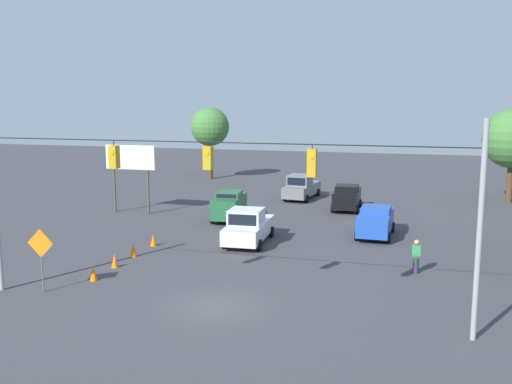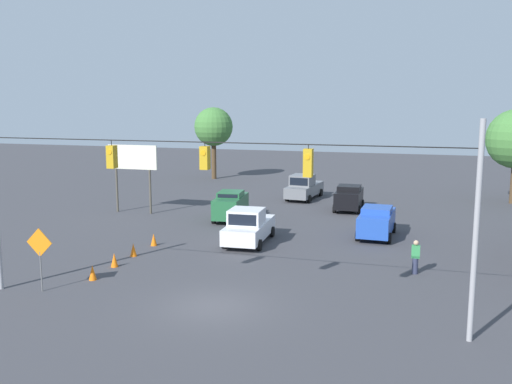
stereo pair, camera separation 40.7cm
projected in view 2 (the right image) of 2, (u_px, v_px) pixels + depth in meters
ground_plane at (213, 306)px, 23.29m from camera, size 140.00×140.00×0.00m
overhead_signal_span at (207, 195)px, 21.93m from camera, size 19.85×0.38×7.74m
pickup_truck_grey_withflow_deep at (304, 188)px, 48.22m from camera, size 2.53×5.52×2.12m
sedan_black_oncoming_deep at (349, 197)px, 43.27m from camera, size 2.07×4.06×1.91m
pickup_truck_white_withflow_mid at (249, 227)px, 33.38m from camera, size 2.42×5.22×2.12m
sedan_blue_oncoming_far at (377, 221)px, 34.93m from camera, size 2.21×4.57×1.87m
sedan_green_withflow_far at (231, 205)px, 39.79m from camera, size 2.30×4.37×2.03m
traffic_cone_nearest at (93, 273)px, 26.63m from camera, size 0.37×0.37×0.71m
traffic_cone_second at (114, 260)px, 28.71m from camera, size 0.37×0.37×0.71m
traffic_cone_third at (133, 250)px, 30.65m from camera, size 0.37×0.37×0.71m
traffic_cone_fourth at (154, 240)px, 32.89m from camera, size 0.37×0.37×0.71m
roadside_billboard at (133, 163)px, 41.93m from camera, size 3.92×0.16×5.05m
work_zone_sign at (40, 247)px, 24.80m from camera, size 1.27×0.06×2.84m
pedestrian at (415, 257)px, 27.50m from camera, size 0.40×0.28×1.67m
tree_horizon_right at (214, 127)px, 59.77m from camera, size 4.05×4.05×7.54m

